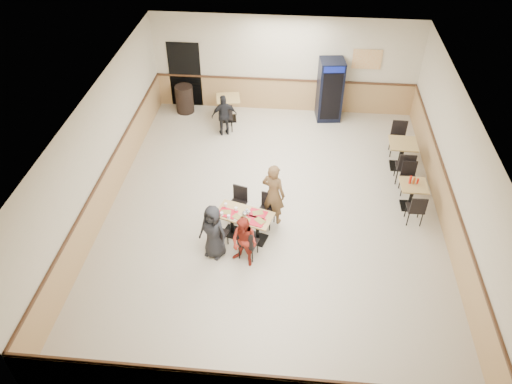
# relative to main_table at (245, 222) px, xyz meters

# --- Properties ---
(ground) EXTENTS (10.00, 10.00, 0.00)m
(ground) POSITION_rel_main_table_xyz_m (0.59, 0.90, -0.45)
(ground) COLOR beige
(ground) RESTS_ON ground
(room_shell) EXTENTS (10.00, 10.00, 10.00)m
(room_shell) POSITION_rel_main_table_xyz_m (2.36, 3.45, 0.13)
(room_shell) COLOR silver
(room_shell) RESTS_ON ground
(main_table) EXTENTS (1.38, 0.95, 0.67)m
(main_table) POSITION_rel_main_table_xyz_m (0.00, 0.00, 0.00)
(main_table) COLOR black
(main_table) RESTS_ON ground
(main_chairs) EXTENTS (1.47, 1.72, 0.85)m
(main_chairs) POSITION_rel_main_table_xyz_m (-0.04, 0.01, -0.02)
(main_chairs) COLOR black
(main_chairs) RESTS_ON ground
(diner_woman_left) EXTENTS (0.77, 0.64, 1.33)m
(diner_woman_left) POSITION_rel_main_table_xyz_m (-0.60, -0.62, 0.22)
(diner_woman_left) COLOR black
(diner_woman_left) RESTS_ON ground
(diner_woman_right) EXTENTS (0.75, 0.69, 1.24)m
(diner_woman_right) POSITION_rel_main_table_xyz_m (0.09, -0.82, 0.18)
(diner_woman_right) COLOR maroon
(diner_woman_right) RESTS_ON ground
(diner_man_opposite) EXTENTS (0.68, 0.58, 1.59)m
(diner_man_opposite) POSITION_rel_main_table_xyz_m (0.60, 0.62, 0.35)
(diner_man_opposite) COLOR brown
(diner_man_opposite) RESTS_ON ground
(lone_diner) EXTENTS (0.80, 0.52, 1.26)m
(lone_diner) POSITION_rel_main_table_xyz_m (-1.06, 4.26, 0.19)
(lone_diner) COLOR black
(lone_diner) RESTS_ON ground
(tabletop_clutter) EXTENTS (1.13, 0.67, 0.12)m
(tabletop_clutter) POSITION_rel_main_table_xyz_m (-0.00, -0.05, 0.25)
(tabletop_clutter) COLOR red
(tabletop_clutter) RESTS_ON main_table
(side_table_near) EXTENTS (0.65, 0.65, 0.68)m
(side_table_near) POSITION_rel_main_table_xyz_m (3.90, 1.41, 0.01)
(side_table_near) COLOR black
(side_table_near) RESTS_ON ground
(side_table_near_chair_south) EXTENTS (0.41, 0.41, 0.87)m
(side_table_near_chair_south) POSITION_rel_main_table_xyz_m (3.90, 0.86, -0.01)
(side_table_near_chair_south) COLOR black
(side_table_near_chair_south) RESTS_ON ground
(side_table_near_chair_north) EXTENTS (0.41, 0.41, 0.87)m
(side_table_near_chair_north) POSITION_rel_main_table_xyz_m (3.90, 1.96, -0.01)
(side_table_near_chair_north) COLOR black
(side_table_near_chair_north) RESTS_ON ground
(side_table_far) EXTENTS (0.74, 0.74, 0.77)m
(side_table_far) POSITION_rel_main_table_xyz_m (3.86, 3.07, 0.07)
(side_table_far) COLOR black
(side_table_far) RESTS_ON ground
(side_table_far_chair_south) EXTENTS (0.47, 0.47, 0.98)m
(side_table_far_chair_south) POSITION_rel_main_table_xyz_m (3.86, 2.45, 0.04)
(side_table_far_chair_south) COLOR black
(side_table_far_chair_south) RESTS_ON ground
(side_table_far_chair_north) EXTENTS (0.47, 0.47, 0.98)m
(side_table_far_chair_north) POSITION_rel_main_table_xyz_m (3.86, 3.68, 0.04)
(side_table_far_chair_north) COLOR black
(side_table_far_chair_north) RESTS_ON ground
(condiment_caddy) EXTENTS (0.23, 0.06, 0.20)m
(condiment_caddy) POSITION_rel_main_table_xyz_m (3.87, 1.46, 0.33)
(condiment_caddy) COLOR red
(condiment_caddy) RESTS_ON side_table_near
(back_table) EXTENTS (0.81, 0.81, 0.75)m
(back_table) POSITION_rel_main_table_xyz_m (-1.06, 5.10, 0.05)
(back_table) COLOR black
(back_table) RESTS_ON ground
(back_table_chair_lone) EXTENTS (0.51, 0.51, 0.95)m
(back_table_chair_lone) POSITION_rel_main_table_xyz_m (-1.06, 4.50, 0.03)
(back_table_chair_lone) COLOR black
(back_table_chair_lone) RESTS_ON ground
(pepsi_cooler) EXTENTS (0.79, 0.80, 1.89)m
(pepsi_cooler) POSITION_rel_main_table_xyz_m (1.97, 5.49, 0.50)
(pepsi_cooler) COLOR black
(pepsi_cooler) RESTS_ON ground
(trash_bin) EXTENTS (0.55, 0.55, 0.87)m
(trash_bin) POSITION_rel_main_table_xyz_m (-2.50, 5.45, -0.01)
(trash_bin) COLOR black
(trash_bin) RESTS_ON ground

